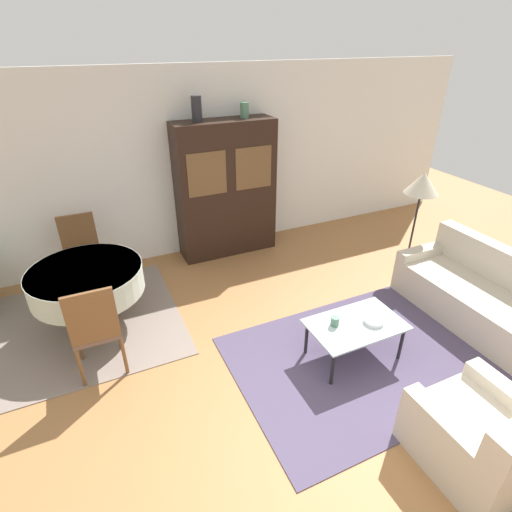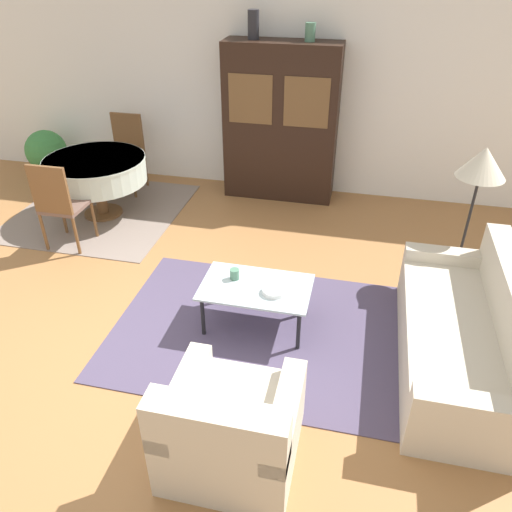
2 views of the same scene
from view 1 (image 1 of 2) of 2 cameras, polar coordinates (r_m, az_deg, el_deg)
The scene contains 16 objects.
ground_plane at distance 3.85m, azimuth 6.56°, elevation -22.75°, with size 14.00×14.00×0.00m, color #9E6B3D.
wall_back at distance 6.00m, azimuth -10.99°, elevation 12.43°, with size 10.00×0.06×2.70m.
area_rug at distance 4.52m, azimuth 14.93°, elevation -13.88°, with size 2.70×1.91×0.01m.
dining_rug at distance 5.21m, azimuth -22.58°, elevation -8.84°, with size 2.04×2.09×0.01m.
couch at distance 5.41m, azimuth 29.90°, elevation -5.34°, with size 0.87×1.99×0.85m.
armchair at distance 3.80m, azimuth 29.88°, elevation -21.59°, with size 0.85×0.86×0.82m.
coffee_table at distance 4.28m, azimuth 14.03°, elevation -9.79°, with size 0.97×0.60×0.42m.
display_cabinet at distance 6.02m, azimuth -4.33°, elevation 9.43°, with size 1.45×0.47×2.00m.
dining_table at distance 4.84m, azimuth -23.01°, elevation -3.29°, with size 1.24×1.24×0.75m.
dining_chair_near at distance 4.14m, azimuth -22.05°, elevation -9.36°, with size 0.44×0.44×1.03m.
dining_chair_far at distance 5.60m, azimuth -23.61°, elevation 0.72°, with size 0.44×0.44×1.03m.
floor_lamp at distance 5.82m, azimuth 22.64°, elevation 9.12°, with size 0.45×0.45×1.44m.
cup at distance 4.15m, azimuth 11.21°, elevation -9.13°, with size 0.08×0.08×0.10m.
bowl at distance 4.30m, azimuth 16.49°, elevation -8.86°, with size 0.21×0.21×0.04m.
vase_tall at distance 5.62m, azimuth -8.48°, elevation 20.07°, with size 0.14×0.14×0.33m.
vase_short at distance 5.86m, azimuth -1.65°, elevation 20.11°, with size 0.12×0.12×0.21m.
Camera 1 is at (-1.36, -1.97, 3.01)m, focal length 28.00 mm.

